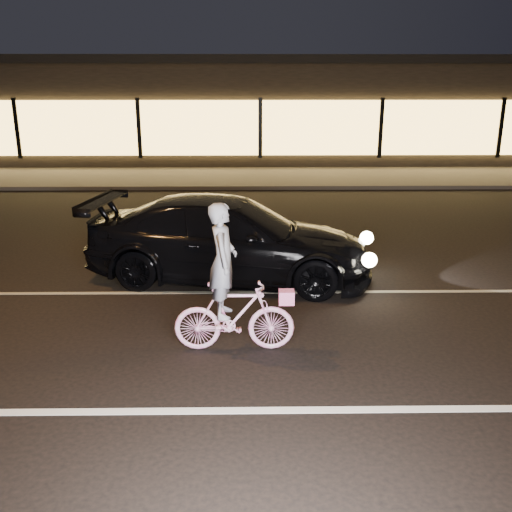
{
  "coord_description": "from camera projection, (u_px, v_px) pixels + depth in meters",
  "views": [
    {
      "loc": [
        -0.46,
        -6.79,
        3.39
      ],
      "look_at": [
        -0.36,
        0.6,
        1.07
      ],
      "focal_mm": 40.0,
      "sensor_mm": 36.0,
      "label": 1
    }
  ],
  "objects": [
    {
      "name": "sedan",
      "position": [
        230.0,
        239.0,
        9.88
      ],
      "size": [
        5.18,
        2.78,
        1.43
      ],
      "rotation": [
        0.0,
        0.0,
        1.41
      ],
      "color": "black",
      "rests_on": "ground"
    },
    {
      "name": "sidewalk",
      "position": [
        261.0,
        178.0,
        19.88
      ],
      "size": [
        30.0,
        4.0,
        0.12
      ],
      "primitive_type": "cube",
      "color": "#383533",
      "rests_on": "ground"
    },
    {
      "name": "lane_stripe_near",
      "position": [
        292.0,
        410.0,
        6.07
      ],
      "size": [
        60.0,
        0.12,
        0.01
      ],
      "primitive_type": "cube",
      "color": "silver",
      "rests_on": "ground"
    },
    {
      "name": "lane_stripe_far",
      "position": [
        276.0,
        292.0,
        9.41
      ],
      "size": [
        60.0,
        0.1,
        0.01
      ],
      "primitive_type": "cube",
      "color": "gray",
      "rests_on": "ground"
    },
    {
      "name": "storefront",
      "position": [
        258.0,
        107.0,
        24.95
      ],
      "size": [
        25.4,
        8.42,
        4.2
      ],
      "color": "black",
      "rests_on": "ground"
    },
    {
      "name": "ground",
      "position": [
        284.0,
        347.0,
        7.5
      ],
      "size": [
        90.0,
        90.0,
        0.0
      ],
      "primitive_type": "plane",
      "color": "black",
      "rests_on": "ground"
    },
    {
      "name": "cyclist",
      "position": [
        231.0,
        300.0,
        7.23
      ],
      "size": [
        1.55,
        0.53,
        1.95
      ],
      "rotation": [
        0.0,
        0.0,
        1.57
      ],
      "color": "#E345A4",
      "rests_on": "ground"
    }
  ]
}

